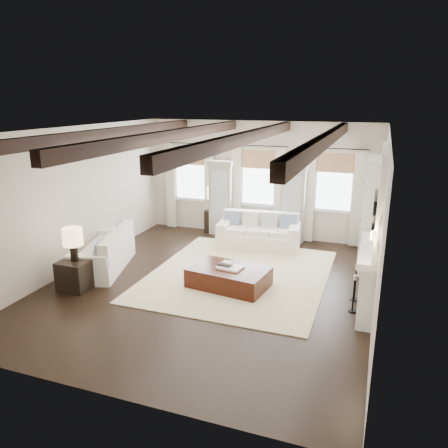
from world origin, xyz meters
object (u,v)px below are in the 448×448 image
(sofa_back, at_px, (259,234))
(sofa_left, at_px, (105,254))
(side_table_back, at_px, (214,221))
(side_table_front, at_px, (76,275))
(ottoman, at_px, (229,277))

(sofa_back, bearing_deg, sofa_left, -137.75)
(sofa_left, xyz_separation_m, side_table_back, (1.32, 3.51, -0.03))
(sofa_back, height_order, side_table_back, sofa_back)
(sofa_back, distance_m, side_table_front, 4.73)
(side_table_back, bearing_deg, sofa_back, -28.35)
(side_table_back, bearing_deg, sofa_left, -110.56)
(side_table_front, bearing_deg, ottoman, 21.16)
(ottoman, bearing_deg, sofa_back, 99.81)
(side_table_front, bearing_deg, sofa_back, 53.20)
(sofa_back, distance_m, ottoman, 2.66)
(sofa_left, height_order, ottoman, sofa_left)
(sofa_left, bearing_deg, sofa_back, 42.25)
(ottoman, bearing_deg, side_table_front, -150.87)
(ottoman, distance_m, side_table_back, 3.90)
(side_table_front, bearing_deg, sofa_left, 93.95)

